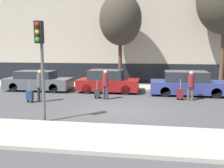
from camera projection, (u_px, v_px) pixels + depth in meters
ground_plane at (120, 110)px, 11.45m from camera, size 80.00×80.00×0.00m
sidewalk_near at (105, 137)px, 7.78m from camera, size 28.00×2.50×0.12m
sidewalk_far at (132, 86)px, 18.29m from camera, size 28.00×3.00×0.12m
building_facade at (136, 13)px, 20.98m from camera, size 28.00×2.81×11.66m
parked_car_0 at (38, 81)px, 16.78m from camera, size 4.42×1.72×1.33m
parked_car_1 at (108, 82)px, 16.21m from camera, size 3.92×1.84×1.44m
parked_car_2 at (188, 84)px, 15.16m from camera, size 4.57×1.90×1.45m
pedestrian_left at (40, 84)px, 13.10m from camera, size 0.34×0.34×1.71m
trolley_left at (30, 95)px, 13.07m from camera, size 0.34×0.29×1.16m
pedestrian_center at (105, 83)px, 13.77m from camera, size 0.34×0.34×1.64m
trolley_center at (97, 93)px, 14.14m from camera, size 0.34×0.29×1.09m
pedestrian_right at (191, 84)px, 13.46m from camera, size 0.35×0.34×1.61m
trolley_right at (180, 93)px, 13.70m from camera, size 0.34×0.29×1.16m
traffic_light at (41, 51)px, 9.18m from camera, size 0.28×0.47×3.79m
bare_tree_down_street at (120, 20)px, 17.85m from camera, size 3.04×3.04×6.63m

